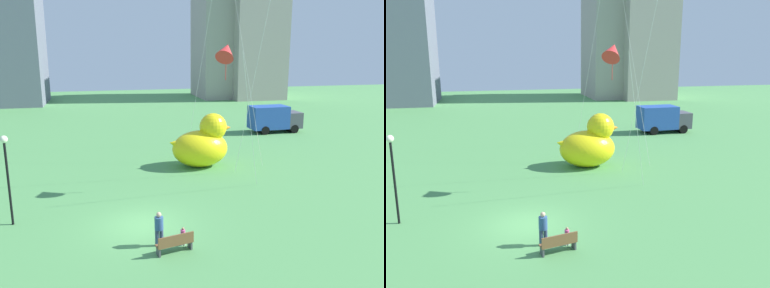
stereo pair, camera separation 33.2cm
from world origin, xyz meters
The scene contains 9 objects.
ground_plane centered at (0.00, 0.00, 0.00)m, with size 140.00×140.00×0.00m, color #509250.
park_bench centered at (1.09, -3.17, 0.48)m, with size 1.73×0.81×0.90m.
person_adult centered at (0.51, -2.35, 0.89)m, with size 0.40×0.40×1.62m.
person_child centered at (1.56, -2.59, 0.49)m, with size 0.22×0.22×0.89m.
giant_inflatable_duck centered at (5.65, 9.53, 1.72)m, with size 4.88×3.13×4.04m.
lamppost centered at (-6.40, 1.60, 3.21)m, with size 0.37×0.37×4.63m.
box_truck centered at (16.40, 20.24, 1.44)m, with size 5.58×2.51×2.85m.
city_skyline centered at (-2.98, 52.77, 14.71)m, with size 74.72×15.54×33.53m.
kite_red centered at (5.71, 4.32, 8.59)m, with size 3.24×3.31×9.38m.
Camera 2 is at (-1.54, -18.88, 8.68)m, focal length 37.31 mm.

